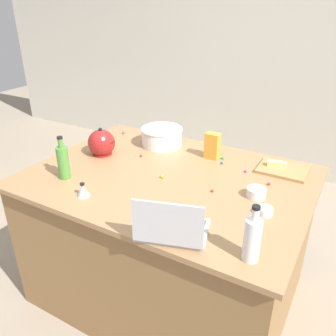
# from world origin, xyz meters

# --- Properties ---
(ground_plane) EXTENTS (12.00, 12.00, 0.00)m
(ground_plane) POSITION_xyz_m (0.00, 0.00, 0.00)
(ground_plane) COLOR gray
(wall_back) EXTENTS (8.00, 0.10, 2.60)m
(wall_back) POSITION_xyz_m (0.00, 2.32, 1.30)
(wall_back) COLOR beige
(wall_back) RESTS_ON ground
(island_counter) EXTENTS (1.63, 1.20, 0.90)m
(island_counter) POSITION_xyz_m (0.00, 0.00, 0.45)
(island_counter) COLOR olive
(island_counter) RESTS_ON ground
(laptop) EXTENTS (0.36, 0.31, 0.22)m
(laptop) POSITION_xyz_m (0.30, -0.50, 0.95)
(laptop) COLOR #B7B7BC
(laptop) RESTS_ON island_counter
(mixing_bowl_large) EXTENTS (0.29, 0.29, 0.13)m
(mixing_bowl_large) POSITION_xyz_m (-0.28, 0.39, 0.97)
(mixing_bowl_large) COLOR white
(mixing_bowl_large) RESTS_ON island_counter
(bottle_olive) EXTENTS (0.07, 0.07, 0.26)m
(bottle_olive) POSITION_xyz_m (-0.51, -0.32, 1.00)
(bottle_olive) COLOR #4C8C38
(bottle_olive) RESTS_ON island_counter
(bottle_vinegar) EXTENTS (0.07, 0.07, 0.25)m
(bottle_vinegar) POSITION_xyz_m (0.65, -0.47, 1.00)
(bottle_vinegar) COLOR white
(bottle_vinegar) RESTS_ON island_counter
(kettle) EXTENTS (0.21, 0.18, 0.20)m
(kettle) POSITION_xyz_m (-0.54, 0.05, 0.98)
(kettle) COLOR maroon
(kettle) RESTS_ON island_counter
(cutting_board) EXTENTS (0.28, 0.23, 0.02)m
(cutting_board) POSITION_xyz_m (0.57, 0.40, 0.91)
(cutting_board) COLOR #AD7F4C
(cutting_board) RESTS_ON island_counter
(butter_stick_left) EXTENTS (0.11, 0.05, 0.04)m
(butter_stick_left) POSITION_xyz_m (0.53, 0.40, 0.94)
(butter_stick_left) COLOR #F4E58C
(butter_stick_left) RESTS_ON cutting_board
(ramekin_small) EXTENTS (0.08, 0.08, 0.04)m
(ramekin_small) POSITION_xyz_m (0.61, -0.12, 0.92)
(ramekin_small) COLOR white
(ramekin_small) RESTS_ON island_counter
(ramekin_medium) EXTENTS (0.10, 0.10, 0.05)m
(ramekin_medium) POSITION_xyz_m (0.52, 0.02, 0.93)
(ramekin_medium) COLOR white
(ramekin_medium) RESTS_ON island_counter
(kitchen_timer) EXTENTS (0.07, 0.07, 0.08)m
(kitchen_timer) POSITION_xyz_m (-0.27, -0.43, 0.94)
(kitchen_timer) COLOR #B2B2B7
(kitchen_timer) RESTS_ON island_counter
(candy_bag) EXTENTS (0.09, 0.06, 0.17)m
(candy_bag) POSITION_xyz_m (0.12, 0.36, 0.99)
(candy_bag) COLOR gold
(candy_bag) RESTS_ON island_counter
(candy_0) EXTENTS (0.02, 0.02, 0.02)m
(candy_0) POSITION_xyz_m (0.19, 0.38, 0.91)
(candy_0) COLOR green
(candy_0) RESTS_ON island_counter
(candy_1) EXTENTS (0.02, 0.02, 0.02)m
(candy_1) POSITION_xyz_m (-0.29, 0.15, 0.91)
(candy_1) COLOR red
(candy_1) RESTS_ON island_counter
(candy_2) EXTENTS (0.02, 0.02, 0.02)m
(candy_2) POSITION_xyz_m (0.38, 0.27, 0.91)
(candy_2) COLOR #CC3399
(candy_2) RESTS_ON island_counter
(candy_3) EXTENTS (0.02, 0.02, 0.02)m
(candy_3) POSITION_xyz_m (0.22, 0.31, 0.91)
(candy_3) COLOR blue
(candy_3) RESTS_ON island_counter
(candy_4) EXTENTS (0.01, 0.01, 0.01)m
(candy_4) POSITION_xyz_m (0.30, -0.05, 0.91)
(candy_4) COLOR red
(candy_4) RESTS_ON island_counter
(candy_5) EXTENTS (0.02, 0.02, 0.02)m
(candy_5) POSITION_xyz_m (-0.65, 0.44, 0.91)
(candy_5) COLOR #CC3399
(candy_5) RESTS_ON island_counter
(candy_6) EXTENTS (0.02, 0.02, 0.02)m
(candy_6) POSITION_xyz_m (0.55, 0.18, 0.91)
(candy_6) COLOR red
(candy_6) RESTS_ON island_counter
(candy_7) EXTENTS (0.02, 0.02, 0.02)m
(candy_7) POSITION_xyz_m (-0.02, -0.04, 0.91)
(candy_7) COLOR yellow
(candy_7) RESTS_ON island_counter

